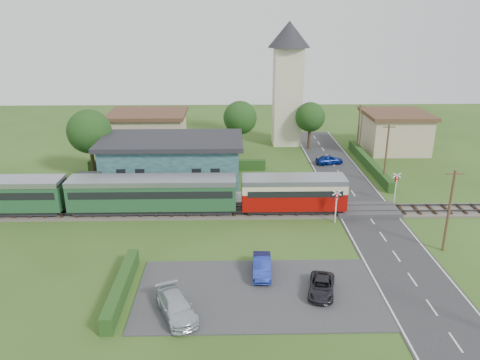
{
  "coord_description": "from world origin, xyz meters",
  "views": [
    {
      "loc": [
        -3.36,
        -40.19,
        18.54
      ],
      "look_at": [
        -2.42,
        4.0,
        2.75
      ],
      "focal_mm": 35.0,
      "sensor_mm": 36.0,
      "label": 1
    }
  ],
  "objects_px": {
    "equipment_hut": "(89,186)",
    "car_park_blue": "(262,266)",
    "car_park_silver": "(176,306)",
    "pedestrian_near": "(226,191)",
    "station_building": "(172,160)",
    "house_west": "(148,131)",
    "car_park_dark": "(322,287)",
    "crossing_signal_far": "(396,183)",
    "car_on_road": "(329,160)",
    "house_east": "(395,131)",
    "pedestrian_far": "(92,192)",
    "train": "(120,193)",
    "church_tower": "(288,75)",
    "crossing_signal_near": "(336,202)"
  },
  "relations": [
    {
      "from": "car_park_blue",
      "to": "pedestrian_far",
      "type": "distance_m",
      "value": 21.63
    },
    {
      "from": "house_west",
      "to": "crossing_signal_near",
      "type": "relative_size",
      "value": 3.3
    },
    {
      "from": "house_east",
      "to": "pedestrian_far",
      "type": "height_order",
      "value": "house_east"
    },
    {
      "from": "crossing_signal_far",
      "to": "car_park_dark",
      "type": "xyz_separation_m",
      "value": [
        -10.67,
        -16.56,
        -1.55
      ]
    },
    {
      "from": "equipment_hut",
      "to": "pedestrian_far",
      "type": "bearing_deg",
      "value": -50.57
    },
    {
      "from": "station_building",
      "to": "equipment_hut",
      "type": "bearing_deg",
      "value": -144.08
    },
    {
      "from": "crossing_signal_far",
      "to": "car_on_road",
      "type": "xyz_separation_m",
      "value": [
        -4.13,
        13.12,
        -1.49
      ]
    },
    {
      "from": "equipment_hut",
      "to": "crossing_signal_far",
      "type": "height_order",
      "value": "crossing_signal_far"
    },
    {
      "from": "house_east",
      "to": "car_park_dark",
      "type": "distance_m",
      "value": 40.05
    },
    {
      "from": "car_park_dark",
      "to": "pedestrian_near",
      "type": "bearing_deg",
      "value": 124.88
    },
    {
      "from": "station_building",
      "to": "house_west",
      "type": "xyz_separation_m",
      "value": [
        -5.0,
        14.01,
        0.1
      ]
    },
    {
      "from": "car_park_silver",
      "to": "car_park_blue",
      "type": "bearing_deg",
      "value": 16.85
    },
    {
      "from": "train",
      "to": "house_west",
      "type": "distance_m",
      "value": 23.03
    },
    {
      "from": "house_west",
      "to": "crossing_signal_near",
      "type": "bearing_deg",
      "value": -49.89
    },
    {
      "from": "station_building",
      "to": "car_on_road",
      "type": "bearing_deg",
      "value": 18.51
    },
    {
      "from": "house_east",
      "to": "church_tower",
      "type": "bearing_deg",
      "value": 165.07
    },
    {
      "from": "house_east",
      "to": "car_park_blue",
      "type": "distance_m",
      "value": 39.63
    },
    {
      "from": "station_building",
      "to": "train",
      "type": "relative_size",
      "value": 0.37
    },
    {
      "from": "church_tower",
      "to": "pedestrian_far",
      "type": "relative_size",
      "value": 10.19
    },
    {
      "from": "equipment_hut",
      "to": "crossing_signal_far",
      "type": "distance_m",
      "value": 31.61
    },
    {
      "from": "car_park_dark",
      "to": "house_east",
      "type": "bearing_deg",
      "value": 77.93
    },
    {
      "from": "equipment_hut",
      "to": "car_park_silver",
      "type": "xyz_separation_m",
      "value": [
        11.07,
        -19.7,
        -1.01
      ]
    },
    {
      "from": "equipment_hut",
      "to": "car_park_blue",
      "type": "relative_size",
      "value": 0.67
    },
    {
      "from": "station_building",
      "to": "crossing_signal_near",
      "type": "bearing_deg",
      "value": -34.81
    },
    {
      "from": "station_building",
      "to": "train",
      "type": "bearing_deg",
      "value": -114.24
    },
    {
      "from": "house_east",
      "to": "car_on_road",
      "type": "height_order",
      "value": "house_east"
    },
    {
      "from": "station_building",
      "to": "car_park_dark",
      "type": "xyz_separation_m",
      "value": [
        12.93,
        -23.16,
        -2.1
      ]
    },
    {
      "from": "house_east",
      "to": "car_park_silver",
      "type": "bearing_deg",
      "value": -124.97
    },
    {
      "from": "train",
      "to": "car_park_silver",
      "type": "bearing_deg",
      "value": -66.65
    },
    {
      "from": "crossing_signal_near",
      "to": "car_on_road",
      "type": "height_order",
      "value": "crossing_signal_near"
    },
    {
      "from": "crossing_signal_far",
      "to": "car_on_road",
      "type": "relative_size",
      "value": 0.93
    },
    {
      "from": "crossing_signal_near",
      "to": "car_park_silver",
      "type": "bearing_deg",
      "value": -133.4
    },
    {
      "from": "house_east",
      "to": "car_park_silver",
      "type": "distance_m",
      "value": 47.03
    },
    {
      "from": "crossing_signal_near",
      "to": "car_on_road",
      "type": "distance_m",
      "value": 18.24
    },
    {
      "from": "crossing_signal_near",
      "to": "pedestrian_far",
      "type": "distance_m",
      "value": 24.41
    },
    {
      "from": "car_park_silver",
      "to": "pedestrian_near",
      "type": "relative_size",
      "value": 2.84
    },
    {
      "from": "church_tower",
      "to": "car_on_road",
      "type": "distance_m",
      "value": 14.88
    },
    {
      "from": "car_park_blue",
      "to": "pedestrian_near",
      "type": "xyz_separation_m",
      "value": [
        -2.73,
        14.26,
        0.54
      ]
    },
    {
      "from": "car_on_road",
      "to": "train",
      "type": "bearing_deg",
      "value": 109.71
    },
    {
      "from": "crossing_signal_far",
      "to": "car_park_dark",
      "type": "bearing_deg",
      "value": -122.81
    },
    {
      "from": "house_west",
      "to": "car_park_silver",
      "type": "xyz_separation_m",
      "value": [
        8.07,
        -39.5,
        -2.05
      ]
    },
    {
      "from": "house_west",
      "to": "equipment_hut",
      "type": "bearing_deg",
      "value": -98.62
    },
    {
      "from": "crossing_signal_far",
      "to": "car_on_road",
      "type": "distance_m",
      "value": 13.84
    },
    {
      "from": "house_west",
      "to": "house_east",
      "type": "relative_size",
      "value": 1.23
    },
    {
      "from": "pedestrian_far",
      "to": "train",
      "type": "bearing_deg",
      "value": -118.38
    },
    {
      "from": "church_tower",
      "to": "crossing_signal_far",
      "type": "xyz_separation_m",
      "value": [
        8.6,
        -23.61,
        -8.08
      ]
    },
    {
      "from": "car_park_blue",
      "to": "crossing_signal_near",
      "type": "bearing_deg",
      "value": 53.39
    },
    {
      "from": "train",
      "to": "car_park_silver",
      "type": "relative_size",
      "value": 9.49
    },
    {
      "from": "car_park_dark",
      "to": "car_on_road",
      "type": "bearing_deg",
      "value": 90.78
    },
    {
      "from": "equipment_hut",
      "to": "car_on_road",
      "type": "height_order",
      "value": "equipment_hut"
    }
  ]
}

